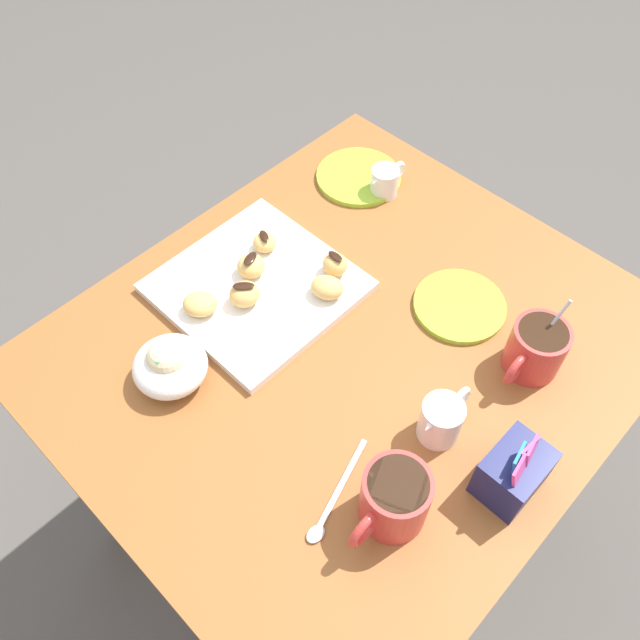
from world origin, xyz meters
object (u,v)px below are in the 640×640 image
dining_table (347,391)px  saucer_lime_right (459,306)px  cream_pitcher_white (442,419)px  beignet_1 (245,294)px  ice_cream_bowl (170,364)px  beignet_3 (251,266)px  beignet_5 (265,243)px  coffee_mug_red_left (536,348)px  beignet_4 (335,265)px  pastry_plate_square (257,287)px  saucer_lime_left (359,177)px  beignet_2 (200,304)px  coffee_mug_red_right (394,499)px  sugar_caddy (513,472)px  beignet_0 (327,288)px  chocolate_sauce_pitcher (385,180)px

dining_table → saucer_lime_right: bearing=155.5°
cream_pitcher_white → beignet_1: size_ratio=2.09×
ice_cream_bowl → beignet_3: ice_cream_bowl is taller
beignet_3 → beignet_5: bearing=-155.2°
coffee_mug_red_left → beignet_4: bearing=-76.5°
pastry_plate_square → beignet_4: 0.14m
saucer_lime_left → beignet_4: bearing=33.1°
cream_pitcher_white → saucer_lime_left: cream_pitcher_white is taller
beignet_4 → beignet_5: bearing=-70.0°
dining_table → ice_cream_bowl: bearing=-32.7°
beignet_4 → beignet_2: bearing=-25.4°
coffee_mug_red_right → beignet_2: (-0.04, -0.43, -0.02)m
beignet_1 → sugar_caddy: bearing=95.1°
coffee_mug_red_right → beignet_0: (-0.20, -0.31, -0.02)m
dining_table → beignet_3: beignet_3 is taller
beignet_0 → sugar_caddy: bearing=81.3°
beignet_3 → beignet_4: bearing=134.8°
beignet_3 → beignet_0: bearing=114.3°
coffee_mug_red_left → chocolate_sauce_pitcher: size_ratio=1.44×
dining_table → beignet_0: (-0.04, -0.09, 0.18)m
dining_table → pastry_plate_square: 0.24m
saucer_lime_left → beignet_2: 0.42m
sugar_caddy → beignet_2: size_ratio=1.91×
dining_table → pastry_plate_square: pastry_plate_square is taller
coffee_mug_red_right → beignet_2: size_ratio=2.34×
chocolate_sauce_pitcher → beignet_4: 0.23m
saucer_lime_left → beignet_4: (0.21, 0.14, 0.03)m
dining_table → beignet_1: size_ratio=17.57×
ice_cream_bowl → beignet_3: (-0.22, -0.06, -0.00)m
beignet_0 → beignet_3: (0.06, -0.12, 0.00)m
coffee_mug_red_right → beignet_1: (-0.10, -0.39, -0.02)m
dining_table → ice_cream_bowl: 0.33m
chocolate_sauce_pitcher → beignet_3: (0.32, -0.02, 0.00)m
dining_table → cream_pitcher_white: 0.27m
saucer_lime_left → beignet_0: size_ratio=3.01×
coffee_mug_red_left → beignet_2: size_ratio=2.39×
beignet_2 → beignet_5: 0.16m
dining_table → saucer_lime_left: saucer_lime_left is taller
beignet_5 → beignet_4: bearing=110.0°
coffee_mug_red_left → coffee_mug_red_right: size_ratio=1.02×
coffee_mug_red_left → chocolate_sauce_pitcher: bearing=-108.5°
cream_pitcher_white → chocolate_sauce_pitcher: size_ratio=1.14×
coffee_mug_red_right → pastry_plate_square: bearing=-108.4°
coffee_mug_red_right → beignet_5: coffee_mug_red_right is taller
cream_pitcher_white → beignet_3: (-0.01, -0.40, -0.01)m
dining_table → sugar_caddy: size_ratio=8.29×
pastry_plate_square → beignet_1: (0.04, 0.02, 0.03)m
coffee_mug_red_right → cream_pitcher_white: coffee_mug_red_right is taller
cream_pitcher_white → saucer_lime_left: 0.55m
chocolate_sauce_pitcher → beignet_2: chocolate_sauce_pitcher is taller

